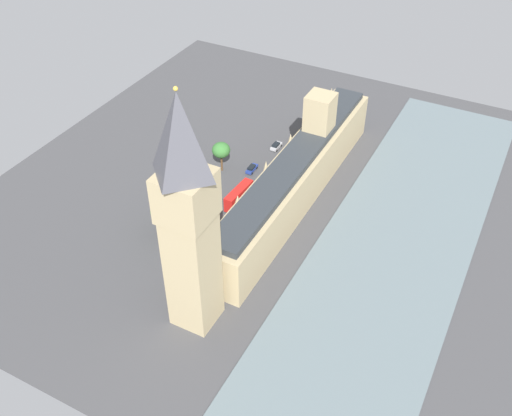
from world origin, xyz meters
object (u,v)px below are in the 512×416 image
(clock_tower, at_px, (188,216))
(car_silver_opposite_hall, at_px, (276,146))
(car_blue_under_trees, at_px, (252,168))
(pedestrian_far_end, at_px, (321,130))
(double_decker_bus_leading, at_px, (239,196))
(plane_tree_kerbside, at_px, (172,206))
(parliament_building, at_px, (297,174))
(plane_tree_near_tower, at_px, (165,211))
(plane_tree_trailing, at_px, (187,183))
(plane_tree_corner, at_px, (221,150))
(street_lamp_by_river_gate, at_px, (159,223))

(clock_tower, relative_size, car_silver_opposite_hall, 11.89)
(car_blue_under_trees, bearing_deg, pedestrian_far_end, 71.20)
(clock_tower, height_order, double_decker_bus_leading, clock_tower)
(pedestrian_far_end, distance_m, plane_tree_kerbside, 60.01)
(parliament_building, height_order, plane_tree_kerbside, parliament_building)
(parliament_building, height_order, plane_tree_near_tower, parliament_building)
(double_decker_bus_leading, xyz_separation_m, pedestrian_far_end, (-5.29, -42.49, -1.89))
(parliament_building, relative_size, plane_tree_trailing, 8.68)
(plane_tree_corner, bearing_deg, car_blue_under_trees, -155.46)
(car_silver_opposite_hall, distance_m, car_blue_under_trees, 13.44)
(plane_tree_trailing, relative_size, street_lamp_by_river_gate, 1.30)
(pedestrian_far_end, bearing_deg, car_blue_under_trees, -63.56)
(car_silver_opposite_hall, bearing_deg, parliament_building, -49.70)
(plane_tree_kerbside, bearing_deg, clock_tower, 132.98)
(plane_tree_trailing, xyz_separation_m, street_lamp_by_river_gate, (-1.13, 14.25, -1.99))
(parliament_building, xyz_separation_m, plane_tree_trailing, (23.46, 16.10, -0.42))
(car_blue_under_trees, bearing_deg, parliament_building, -17.21)
(parliament_building, distance_m, double_decker_bus_leading, 16.08)
(parliament_building, relative_size, plane_tree_near_tower, 7.54)
(car_blue_under_trees, height_order, plane_tree_kerbside, plane_tree_kerbside)
(car_blue_under_trees, bearing_deg, clock_tower, -75.31)
(plane_tree_near_tower, xyz_separation_m, street_lamp_by_river_gate, (0.80, 1.99, -2.66))
(car_blue_under_trees, xyz_separation_m, plane_tree_corner, (7.63, 3.49, 5.82))
(plane_tree_kerbside, bearing_deg, pedestrian_far_end, -104.75)
(clock_tower, relative_size, plane_tree_near_tower, 5.12)
(parliament_building, height_order, double_decker_bus_leading, parliament_building)
(car_silver_opposite_hall, relative_size, pedestrian_far_end, 2.72)
(parliament_building, xyz_separation_m, pedestrian_far_end, (6.62, -32.72, -6.48))
(plane_tree_corner, xyz_separation_m, street_lamp_by_river_gate, (-1.06, 31.50, -1.88))
(double_decker_bus_leading, height_order, plane_tree_near_tower, plane_tree_near_tower)
(parliament_building, bearing_deg, street_lamp_by_river_gate, 53.66)
(car_silver_opposite_hall, xyz_separation_m, car_blue_under_trees, (1.03, 13.40, -0.00))
(plane_tree_kerbside, bearing_deg, plane_tree_corner, -86.61)
(plane_tree_near_tower, bearing_deg, double_decker_bus_leading, -117.34)
(car_blue_under_trees, bearing_deg, plane_tree_kerbside, -102.37)
(plane_tree_kerbside, relative_size, street_lamp_by_river_gate, 1.28)
(clock_tower, bearing_deg, pedestrian_far_end, -86.29)
(car_silver_opposite_hall, xyz_separation_m, pedestrian_far_end, (-8.10, -14.68, -0.14))
(plane_tree_kerbside, xyz_separation_m, plane_tree_trailing, (1.63, -8.95, 0.34))
(double_decker_bus_leading, distance_m, plane_tree_corner, 16.35)
(plane_tree_near_tower, distance_m, plane_tree_trailing, 12.43)
(car_silver_opposite_hall, height_order, plane_tree_near_tower, plane_tree_near_tower)
(parliament_building, relative_size, plane_tree_corner, 8.89)
(car_blue_under_trees, relative_size, pedestrian_far_end, 2.80)
(parliament_building, xyz_separation_m, street_lamp_by_river_gate, (22.32, 30.35, -2.40))
(pedestrian_far_end, bearing_deg, plane_tree_trailing, -64.59)
(car_blue_under_trees, relative_size, street_lamp_by_river_gate, 0.67)
(parliament_building, height_order, pedestrian_far_end, parliament_building)
(car_blue_under_trees, distance_m, double_decker_bus_leading, 15.01)
(double_decker_bus_leading, xyz_separation_m, plane_tree_near_tower, (9.61, 18.59, 4.85))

